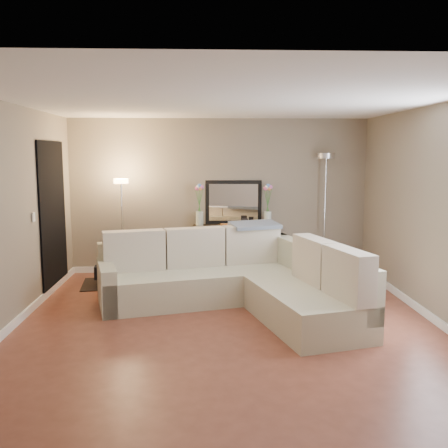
{
  "coord_description": "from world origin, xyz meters",
  "views": [
    {
      "loc": [
        -0.28,
        -5.68,
        2.02
      ],
      "look_at": [
        0.0,
        0.8,
        1.1
      ],
      "focal_mm": 40.0,
      "sensor_mm": 36.0,
      "label": 1
    }
  ],
  "objects_px": {
    "floor_lamp_lit": "(122,209)",
    "floor_lamp_unlit": "(325,189)",
    "console_table": "(228,247)",
    "sectional_sofa": "(237,280)"
  },
  "relations": [
    {
      "from": "floor_lamp_lit",
      "to": "floor_lamp_unlit",
      "type": "xyz_separation_m",
      "value": [
        3.33,
        0.24,
        0.29
      ]
    },
    {
      "from": "console_table",
      "to": "floor_lamp_lit",
      "type": "height_order",
      "value": "floor_lamp_lit"
    },
    {
      "from": "console_table",
      "to": "floor_lamp_unlit",
      "type": "xyz_separation_m",
      "value": [
        1.61,
        -0.03,
        0.96
      ]
    },
    {
      "from": "floor_lamp_lit",
      "to": "floor_lamp_unlit",
      "type": "distance_m",
      "value": 3.36
    },
    {
      "from": "sectional_sofa",
      "to": "floor_lamp_lit",
      "type": "relative_size",
      "value": 2.08
    },
    {
      "from": "sectional_sofa",
      "to": "floor_lamp_lit",
      "type": "bearing_deg",
      "value": 138.28
    },
    {
      "from": "floor_lamp_lit",
      "to": "floor_lamp_unlit",
      "type": "relative_size",
      "value": 0.8
    },
    {
      "from": "sectional_sofa",
      "to": "console_table",
      "type": "bearing_deg",
      "value": 90.82
    },
    {
      "from": "floor_lamp_unlit",
      "to": "floor_lamp_lit",
      "type": "bearing_deg",
      "value": -175.85
    },
    {
      "from": "console_table",
      "to": "floor_lamp_lit",
      "type": "bearing_deg",
      "value": -171.0
    }
  ]
}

